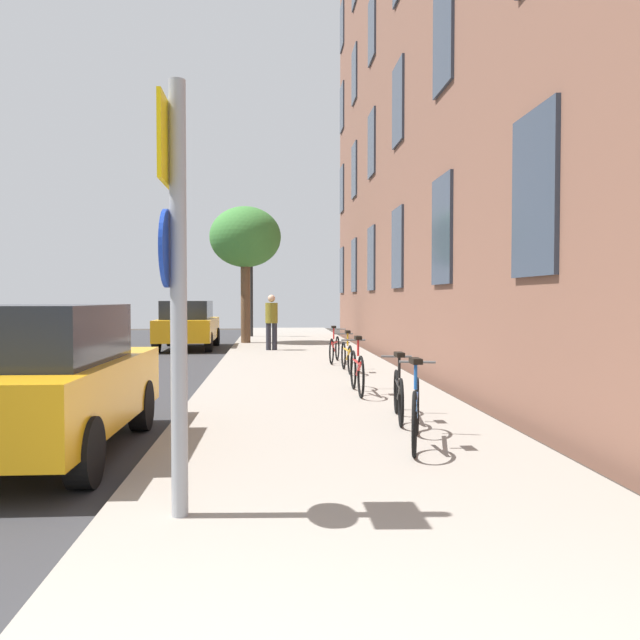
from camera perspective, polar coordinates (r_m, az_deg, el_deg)
ground_plane at (r=16.69m, az=-13.61°, el=-4.00°), size 41.80×41.80×0.00m
road_asphalt at (r=17.15m, az=-20.57°, el=-3.90°), size 7.00×38.00×0.01m
sidewalk at (r=16.49m, az=-1.49°, el=-3.81°), size 4.20×38.00×0.12m
sign_post at (r=4.75m, az=-12.68°, el=4.60°), size 0.16×0.60×3.13m
traffic_light at (r=27.29m, az=-6.27°, el=4.18°), size 0.43×0.24×3.92m
tree_near at (r=23.43m, az=-6.60°, el=7.16°), size 2.55×2.55×4.88m
bicycle_0 at (r=7.07m, az=8.44°, el=-7.91°), size 0.58×1.71×0.95m
bicycle_1 at (r=8.49m, az=6.94°, el=-6.45°), size 0.42×1.55×0.89m
bicycle_2 at (r=10.78m, az=3.28°, el=-4.49°), size 0.42×1.71×0.97m
bicycle_3 at (r=13.94m, az=2.37°, el=-3.16°), size 0.42×1.69×0.90m
bicycle_4 at (r=16.05m, az=1.29°, el=-2.48°), size 0.54×1.62×0.91m
pedestrian_0 at (r=19.90m, az=-4.30°, el=0.13°), size 0.44×0.44×1.70m
car_0 at (r=7.49m, az=-23.40°, el=-4.82°), size 1.79×3.98×1.62m
car_1 at (r=22.19m, az=-11.56°, el=-0.36°), size 1.85×4.48×1.62m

